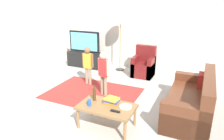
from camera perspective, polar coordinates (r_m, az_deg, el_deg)
ground at (r=4.58m, az=-3.18°, el=-9.96°), size 7.80×7.80×0.00m
wall_back at (r=6.86m, az=8.57°, el=11.53°), size 6.00×0.12×2.70m
area_rug at (r=5.20m, az=-5.35°, el=-6.27°), size 2.20×1.60×0.01m
tv_stand at (r=7.17m, az=-7.29°, el=2.87°), size 1.20×0.44×0.50m
tv at (r=7.01m, az=-7.59°, el=7.57°), size 1.10×0.28×0.71m
couch at (r=4.43m, az=21.38°, el=-8.21°), size 0.80×1.80×0.86m
armchair at (r=6.31m, az=8.70°, el=1.07°), size 0.60×0.60×0.90m
floor_lamp at (r=6.51m, az=2.32°, el=13.05°), size 0.36×0.36×1.78m
child_near_tv at (r=5.55m, az=-6.62°, el=2.07°), size 0.34×0.16×1.02m
child_center at (r=4.87m, az=-2.33°, el=0.10°), size 0.34×0.20×1.07m
coffee_table at (r=3.75m, az=-1.49°, el=-10.42°), size 1.00×0.60×0.42m
book_stack at (r=3.79m, az=-0.06°, el=-8.38°), size 0.27×0.25×0.11m
bottle at (r=3.88m, az=-4.87°, el=-6.59°), size 0.06×0.06×0.30m
tv_remote at (r=3.55m, az=0.89°, el=-11.19°), size 0.17×0.05×0.02m
soda_can at (r=3.73m, az=-6.24°, el=-8.85°), size 0.07×0.07×0.12m
plate at (r=3.70m, az=3.73°, el=-9.96°), size 0.22×0.22×0.02m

